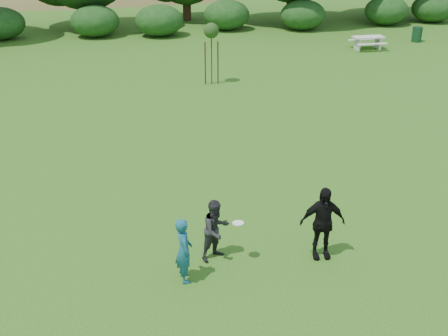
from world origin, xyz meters
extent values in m
plane|color=#19470C|center=(0.00, 0.00, 0.00)|extent=(120.00, 120.00, 0.00)
imported|color=#165166|center=(-1.59, -0.32, 0.78)|extent=(0.42, 0.60, 1.56)
imported|color=#252427|center=(-0.73, 0.39, 0.76)|extent=(0.93, 0.86, 1.53)
imported|color=black|center=(1.72, -0.05, 0.92)|extent=(1.12, 0.55, 1.84)
cylinder|color=#153B22|center=(15.84, 20.94, 0.45)|extent=(0.60, 0.60, 0.90)
cylinder|color=white|center=(-0.26, 0.14, 1.04)|extent=(0.27, 0.27, 0.04)
cylinder|color=#3A1F16|center=(1.80, 14.61, 1.25)|extent=(0.05, 0.05, 2.50)
sphere|color=#234117|center=(1.80, 14.61, 2.50)|extent=(0.70, 0.70, 0.70)
cylinder|color=#371E15|center=(1.50, 14.61, 1.00)|extent=(0.06, 0.06, 2.00)
cylinder|color=#391F16|center=(2.10, 14.61, 1.00)|extent=(0.06, 0.06, 2.00)
cube|color=beige|center=(12.00, 19.65, 0.72)|extent=(1.80, 0.75, 0.08)
cube|color=#B8B6AB|center=(11.35, 19.65, 0.34)|extent=(0.10, 0.70, 0.68)
cube|color=#BAB9AE|center=(12.65, 19.65, 0.34)|extent=(0.10, 0.70, 0.68)
cube|color=beige|center=(12.00, 19.05, 0.44)|extent=(1.80, 0.28, 0.06)
cube|color=silver|center=(12.00, 20.25, 0.44)|extent=(1.80, 0.28, 0.06)
ellipsoid|color=olive|center=(20.00, 72.00, -14.30)|extent=(100.00, 64.00, 52.00)
ellipsoid|color=olive|center=(-5.00, 58.00, -7.70)|extent=(80.00, 50.00, 28.00)
ellipsoid|color=olive|center=(30.00, 60.00, -6.60)|extent=(60.00, 44.00, 24.00)
cylinder|color=#3A2616|center=(-4.00, 29.00, 1.40)|extent=(0.68, 0.68, 2.80)
cylinder|color=#3A2616|center=(3.00, 31.00, 1.14)|extent=(0.60, 0.60, 2.27)
cylinder|color=#3A2616|center=(10.00, 28.00, 1.66)|extent=(0.76, 0.76, 3.32)
camera|label=1|loc=(-2.82, -10.68, 7.65)|focal=45.00mm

